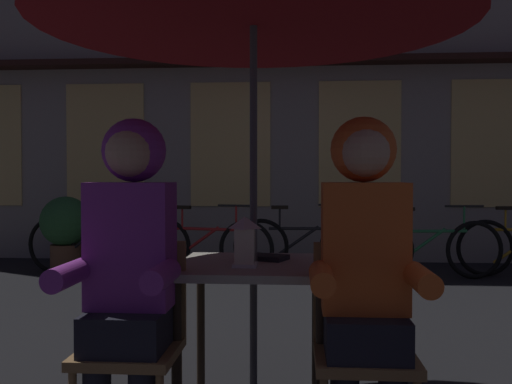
{
  "coord_description": "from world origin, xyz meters",
  "views": [
    {
      "loc": [
        0.21,
        -2.72,
        1.15
      ],
      "look_at": [
        0.0,
        0.16,
        1.08
      ],
      "focal_mm": 40.12,
      "sensor_mm": 36.0,
      "label": 1
    }
  ],
  "objects_px": {
    "chair_left": "(134,334)",
    "potted_plant": "(66,228)",
    "person_right_hooded": "(365,254)",
    "person_left_hooded": "(129,251)",
    "bicycle_fourth": "(430,249)",
    "bicycle_second": "(204,246)",
    "book": "(266,257)",
    "chair_right": "(363,338)",
    "bicycle_third": "(304,245)",
    "cafe_table": "(254,284)",
    "lantern": "(245,240)",
    "bicycle_nearest": "(88,245)"
  },
  "relations": [
    {
      "from": "person_left_hooded",
      "to": "chair_right",
      "type": "bearing_deg",
      "value": 3.39
    },
    {
      "from": "book",
      "to": "bicycle_nearest",
      "type": "bearing_deg",
      "value": 144.4
    },
    {
      "from": "chair_right",
      "to": "person_right_hooded",
      "type": "distance_m",
      "value": 0.36
    },
    {
      "from": "person_right_hooded",
      "to": "book",
      "type": "height_order",
      "value": "person_right_hooded"
    },
    {
      "from": "chair_right",
      "to": "person_left_hooded",
      "type": "relative_size",
      "value": 0.62
    },
    {
      "from": "cafe_table",
      "to": "potted_plant",
      "type": "height_order",
      "value": "potted_plant"
    },
    {
      "from": "person_left_hooded",
      "to": "potted_plant",
      "type": "bearing_deg",
      "value": 115.61
    },
    {
      "from": "chair_left",
      "to": "person_left_hooded",
      "type": "distance_m",
      "value": 0.36
    },
    {
      "from": "potted_plant",
      "to": "person_right_hooded",
      "type": "bearing_deg",
      "value": -55.03
    },
    {
      "from": "person_right_hooded",
      "to": "bicycle_fourth",
      "type": "relative_size",
      "value": 0.84
    },
    {
      "from": "bicycle_second",
      "to": "bicycle_third",
      "type": "bearing_deg",
      "value": 7.32
    },
    {
      "from": "person_right_hooded",
      "to": "potted_plant",
      "type": "bearing_deg",
      "value": 124.97
    },
    {
      "from": "bicycle_second",
      "to": "chair_right",
      "type": "bearing_deg",
      "value": -72.28
    },
    {
      "from": "bicycle_nearest",
      "to": "bicycle_second",
      "type": "xyz_separation_m",
      "value": [
        1.38,
        0.06,
        0.0
      ]
    },
    {
      "from": "bicycle_fourth",
      "to": "book",
      "type": "relative_size",
      "value": 8.37
    },
    {
      "from": "bicycle_third",
      "to": "book",
      "type": "height_order",
      "value": "bicycle_third"
    },
    {
      "from": "cafe_table",
      "to": "bicycle_nearest",
      "type": "distance_m",
      "value": 4.44
    },
    {
      "from": "lantern",
      "to": "book",
      "type": "xyz_separation_m",
      "value": [
        0.08,
        0.23,
        -0.11
      ]
    },
    {
      "from": "person_left_hooded",
      "to": "person_right_hooded",
      "type": "relative_size",
      "value": 1.0
    },
    {
      "from": "person_right_hooded",
      "to": "book",
      "type": "xyz_separation_m",
      "value": [
        -0.43,
        0.53,
        -0.09
      ]
    },
    {
      "from": "person_left_hooded",
      "to": "bicycle_fourth",
      "type": "height_order",
      "value": "person_left_hooded"
    },
    {
      "from": "person_right_hooded",
      "to": "cafe_table",
      "type": "bearing_deg",
      "value": 138.43
    },
    {
      "from": "bicycle_nearest",
      "to": "bicycle_third",
      "type": "xyz_separation_m",
      "value": [
        2.54,
        0.21,
        0.0
      ]
    },
    {
      "from": "chair_right",
      "to": "bicycle_fourth",
      "type": "height_order",
      "value": "chair_right"
    },
    {
      "from": "person_right_hooded",
      "to": "potted_plant",
      "type": "relative_size",
      "value": 1.52
    },
    {
      "from": "person_left_hooded",
      "to": "bicycle_nearest",
      "type": "xyz_separation_m",
      "value": [
        -1.77,
        4.24,
        -0.5
      ]
    },
    {
      "from": "cafe_table",
      "to": "potted_plant",
      "type": "bearing_deg",
      "value": 123.15
    },
    {
      "from": "lantern",
      "to": "chair_right",
      "type": "xyz_separation_m",
      "value": [
        0.51,
        -0.25,
        -0.37
      ]
    },
    {
      "from": "bicycle_second",
      "to": "book",
      "type": "bearing_deg",
      "value": -76.13
    },
    {
      "from": "chair_left",
      "to": "chair_right",
      "type": "height_order",
      "value": "same"
    },
    {
      "from": "cafe_table",
      "to": "lantern",
      "type": "height_order",
      "value": "lantern"
    },
    {
      "from": "bicycle_fourth",
      "to": "cafe_table",
      "type": "bearing_deg",
      "value": -114.02
    },
    {
      "from": "bicycle_third",
      "to": "bicycle_fourth",
      "type": "bearing_deg",
      "value": -9.07
    },
    {
      "from": "bicycle_third",
      "to": "bicycle_fourth",
      "type": "distance_m",
      "value": 1.43
    },
    {
      "from": "bicycle_second",
      "to": "bicycle_third",
      "type": "relative_size",
      "value": 0.98
    },
    {
      "from": "cafe_table",
      "to": "chair_right",
      "type": "height_order",
      "value": "chair_right"
    },
    {
      "from": "person_right_hooded",
      "to": "bicycle_fourth",
      "type": "height_order",
      "value": "person_right_hooded"
    },
    {
      "from": "bicycle_second",
      "to": "bicycle_fourth",
      "type": "relative_size",
      "value": 0.99
    },
    {
      "from": "cafe_table",
      "to": "bicycle_nearest",
      "type": "relative_size",
      "value": 0.45
    },
    {
      "from": "book",
      "to": "lantern",
      "type": "bearing_deg",
      "value": -87.98
    },
    {
      "from": "bicycle_third",
      "to": "book",
      "type": "bearing_deg",
      "value": -93.37
    },
    {
      "from": "potted_plant",
      "to": "bicycle_third",
      "type": "bearing_deg",
      "value": 1.7
    },
    {
      "from": "bicycle_second",
      "to": "chair_left",
      "type": "bearing_deg",
      "value": -84.68
    },
    {
      "from": "person_right_hooded",
      "to": "bicycle_second",
      "type": "xyz_separation_m",
      "value": [
        -1.36,
        4.3,
        -0.5
      ]
    },
    {
      "from": "person_right_hooded",
      "to": "chair_left",
      "type": "bearing_deg",
      "value": 176.61
    },
    {
      "from": "chair_left",
      "to": "potted_plant",
      "type": "relative_size",
      "value": 0.95
    },
    {
      "from": "person_left_hooded",
      "to": "bicycle_fourth",
      "type": "distance_m",
      "value": 4.78
    },
    {
      "from": "chair_right",
      "to": "book",
      "type": "distance_m",
      "value": 0.69
    },
    {
      "from": "lantern",
      "to": "cafe_table",
      "type": "bearing_deg",
      "value": 75.68
    },
    {
      "from": "person_right_hooded",
      "to": "bicycle_third",
      "type": "height_order",
      "value": "person_right_hooded"
    }
  ]
}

